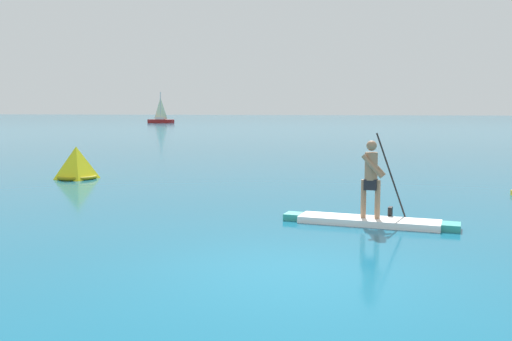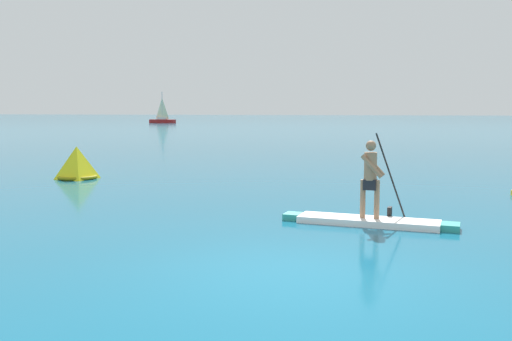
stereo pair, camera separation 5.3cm
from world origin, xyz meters
The scene contains 4 objects.
ground centered at (0.00, 0.00, 0.00)m, with size 440.00×440.00×0.00m, color #145B7A.
paddleboarder_mid_center centered at (0.95, 3.82, 0.28)m, with size 3.62×1.05×1.88m.
race_marker_buoy centered at (-9.14, 9.44, 0.49)m, with size 1.54×1.54×1.11m.
sailboat_left_horizon centered at (-37.44, 83.90, 0.73)m, with size 4.76×1.63×5.31m.
Camera 1 is at (1.36, -8.05, 2.38)m, focal length 40.13 mm.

